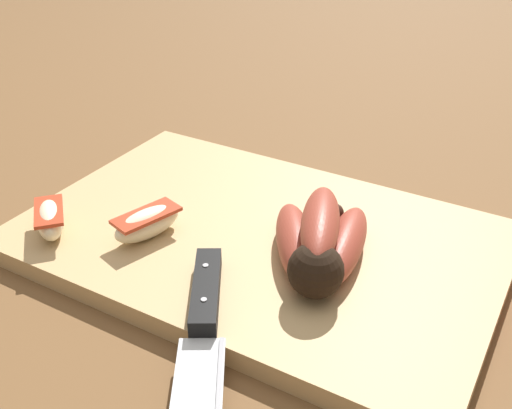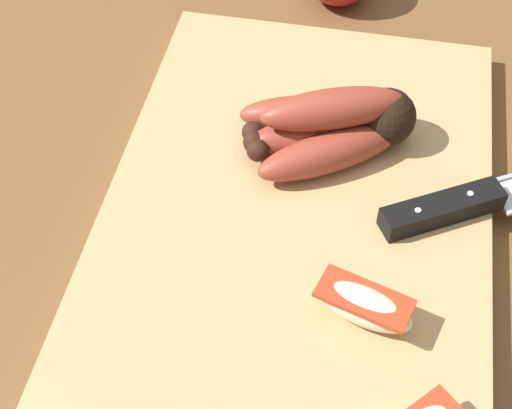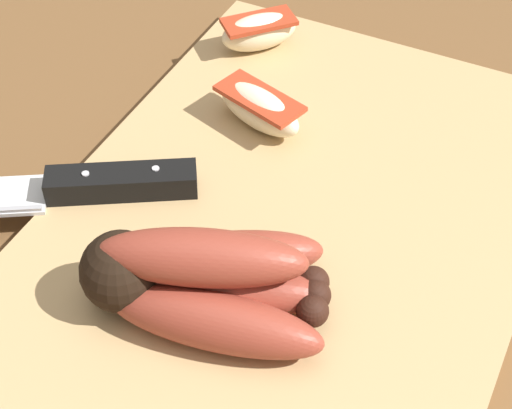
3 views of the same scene
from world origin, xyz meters
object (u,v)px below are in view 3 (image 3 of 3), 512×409
object	(u,v)px
apple_wedge_middle	(259,108)
chefs_knife	(49,189)
apple_wedge_near	(259,31)
banana_bunch	(200,280)

from	to	relation	value
apple_wedge_middle	chefs_knife	bearing A→B (deg)	-35.91
chefs_knife	apple_wedge_near	distance (m)	0.22
banana_bunch	apple_wedge_near	size ratio (longest dim) A/B	2.33
apple_wedge_near	chefs_knife	bearing A→B (deg)	-13.18
banana_bunch	chefs_knife	bearing A→B (deg)	-104.58
chefs_knife	apple_wedge_near	size ratio (longest dim) A/B	4.05
apple_wedge_middle	banana_bunch	bearing A→B (deg)	14.43
apple_wedge_near	apple_wedge_middle	size ratio (longest dim) A/B	0.82
chefs_knife	apple_wedge_near	bearing A→B (deg)	166.82
banana_bunch	apple_wedge_middle	size ratio (longest dim) A/B	1.92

